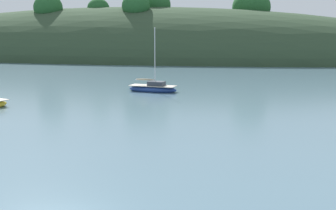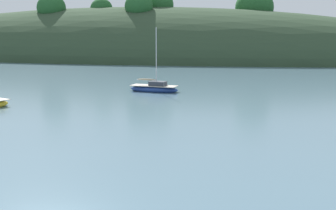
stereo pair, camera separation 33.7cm
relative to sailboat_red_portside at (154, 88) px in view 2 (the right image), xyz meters
name	(u,v)px [view 2 (the right image)]	position (x,y,z in m)	size (l,w,h in m)	color
far_shoreline_hill	(129,58)	(-19.80, 52.87, -0.23)	(150.00, 36.00, 28.31)	#2D422B
sailboat_red_portside	(154,88)	(0.00, 0.00, 0.00)	(6.01, 2.72, 7.54)	navy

